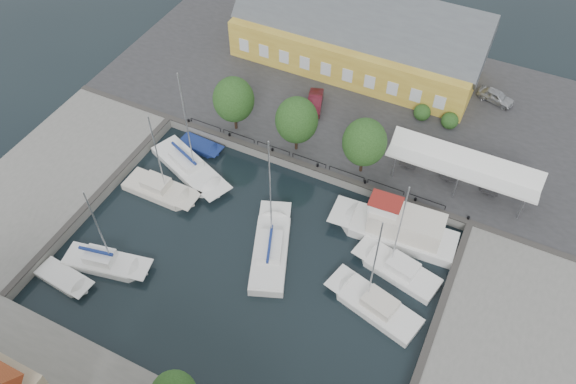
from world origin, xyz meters
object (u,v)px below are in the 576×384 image
(trawler, at_px, (398,229))
(east_boat_a, at_px, (398,270))
(east_boat_b, at_px, (375,307))
(launch_nw, at_px, (200,147))
(warehouse, at_px, (353,36))
(west_boat_d, at_px, (106,263))
(west_boat_a, at_px, (190,168))
(tent_canopy, at_px, (464,164))
(west_boat_b, at_px, (160,191))
(launch_sw, at_px, (64,279))
(car_silver, at_px, (496,96))
(center_sailboat, at_px, (271,250))
(car_red, at_px, (315,102))

(trawler, bearing_deg, east_boat_a, -69.98)
(east_boat_b, distance_m, launch_nw, 25.00)
(east_boat_a, bearing_deg, trawler, 110.02)
(warehouse, bearing_deg, west_boat_d, -103.45)
(trawler, xyz_separation_m, launch_nw, (-22.20, 1.93, -0.93))
(east_boat_a, relative_size, west_boat_d, 1.05)
(warehouse, xyz_separation_m, launch_nw, (-8.96, -19.65, -4.34))
(trawler, xyz_separation_m, east_boat_b, (0.79, -7.87, -0.76))
(east_boat_b, bearing_deg, west_boat_a, 163.54)
(tent_canopy, distance_m, west_boat_b, 28.91)
(launch_sw, relative_size, launch_nw, 1.11)
(trawler, relative_size, west_boat_a, 0.90)
(west_boat_a, distance_m, west_boat_d, 12.88)
(warehouse, height_order, trawler, warehouse)
(warehouse, distance_m, car_silver, 17.32)
(car_silver, xyz_separation_m, west_boat_d, (-25.66, -35.75, -1.42))
(east_boat_b, bearing_deg, west_boat_b, 173.14)
(center_sailboat, bearing_deg, car_silver, 64.77)
(west_boat_b, height_order, launch_nw, west_boat_b)
(center_sailboat, bearing_deg, warehouse, 97.64)
(tent_canopy, xyz_separation_m, car_silver, (0.51, 13.84, -2.00))
(trawler, distance_m, launch_nw, 22.30)
(tent_canopy, relative_size, west_boat_d, 1.32)
(warehouse, height_order, east_boat_a, east_boat_a)
(west_boat_b, bearing_deg, center_sailboat, -7.05)
(west_boat_d, bearing_deg, center_sailboat, 31.29)
(launch_sw, bearing_deg, car_red, 70.08)
(west_boat_b, bearing_deg, trawler, 12.84)
(car_red, xyz_separation_m, east_boat_b, (14.39, -19.80, -1.44))
(tent_canopy, distance_m, car_silver, 13.99)
(tent_canopy, height_order, center_sailboat, center_sailboat)
(warehouse, relative_size, tent_canopy, 2.04)
(east_boat_a, bearing_deg, west_boat_b, -176.65)
(west_boat_b, height_order, west_boat_d, west_boat_b)
(east_boat_b, height_order, launch_nw, east_boat_b)
(center_sailboat, xyz_separation_m, west_boat_d, (-12.35, -7.50, -0.09))
(east_boat_b, height_order, west_boat_d, east_boat_b)
(west_boat_b, distance_m, launch_sw, 12.00)
(west_boat_d, bearing_deg, west_boat_b, 93.40)
(center_sailboat, relative_size, west_boat_b, 1.25)
(trawler, height_order, east_boat_b, east_boat_b)
(east_boat_a, distance_m, launch_nw, 24.21)
(warehouse, height_order, car_red, warehouse)
(car_silver, height_order, car_red, car_red)
(tent_canopy, xyz_separation_m, east_boat_a, (-2.00, -11.43, -3.42))
(west_boat_a, height_order, launch_sw, west_boat_a)
(west_boat_a, bearing_deg, west_boat_b, -104.17)
(west_boat_a, relative_size, launch_sw, 2.40)
(car_red, relative_size, launch_nw, 0.86)
(tent_canopy, xyz_separation_m, launch_sw, (-27.42, -24.69, -3.59))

